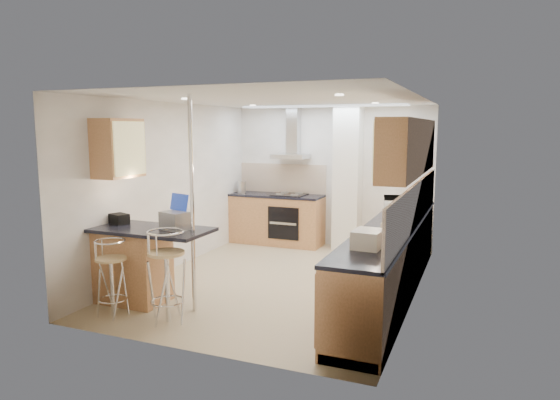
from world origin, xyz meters
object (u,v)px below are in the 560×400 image
at_px(bar_stool_end, 167,276).
at_px(bar_stool_near, 112,278).
at_px(microwave, 399,210).
at_px(bread_bin, 368,239).
at_px(laptop, 175,221).

bearing_deg(bar_stool_end, bar_stool_near, 127.62).
bearing_deg(microwave, bread_bin, 166.24).
xyz_separation_m(microwave, bar_stool_near, (-2.86, -2.07, -0.64)).
bearing_deg(bar_stool_end, laptop, 51.15).
bearing_deg(bar_stool_near, bar_stool_end, -10.05).
bearing_deg(microwave, bar_stool_end, 121.45).
bearing_deg(bread_bin, microwave, 90.29).
xyz_separation_m(bar_stool_near, bread_bin, (2.78, 0.57, 0.57)).
relative_size(bar_stool_near, bread_bin, 2.55).
distance_m(microwave, bar_stool_end, 3.00).
distance_m(laptop, bar_stool_near, 0.95).
height_order(microwave, laptop, microwave).
xyz_separation_m(laptop, bread_bin, (2.28, 0.04, -0.03)).
height_order(laptop, bread_bin, laptop).
height_order(laptop, bar_stool_near, laptop).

